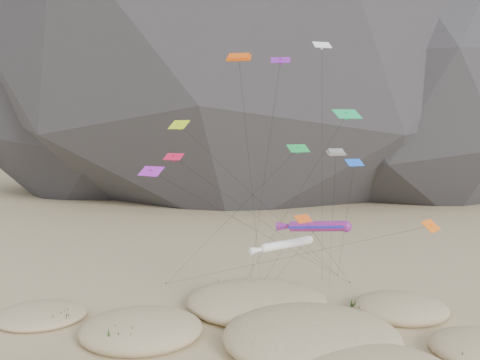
# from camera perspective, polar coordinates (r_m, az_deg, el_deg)

# --- Properties ---
(dunes) EXTENTS (53.53, 37.66, 3.89)m
(dunes) POSITION_cam_1_polar(r_m,az_deg,el_deg) (45.85, 1.87, -19.43)
(dunes) COLOR #CCB789
(dunes) RESTS_ON ground
(dune_grass) EXTENTS (42.16, 26.71, 1.47)m
(dune_grass) POSITION_cam_1_polar(r_m,az_deg,el_deg) (45.81, 2.53, -19.32)
(dune_grass) COLOR black
(dune_grass) RESTS_ON ground
(kite_stakes) EXTENTS (24.66, 7.03, 0.30)m
(kite_stakes) POSITION_cam_1_polar(r_m,az_deg,el_deg) (64.20, 3.70, -12.29)
(kite_stakes) COLOR #3F2D1E
(kite_stakes) RESTS_ON ground
(rainbow_tube_kite) EXTENTS (7.06, 17.59, 11.79)m
(rainbow_tube_kite) POSITION_cam_1_polar(r_m,az_deg,el_deg) (47.33, 9.12, -5.60)
(rainbow_tube_kite) COLOR #F01939
(rainbow_tube_kite) RESTS_ON ground
(white_tube_kite) EXTENTS (7.02, 12.21, 9.22)m
(white_tube_kite) POSITION_cam_1_polar(r_m,az_deg,el_deg) (49.63, 5.33, -7.86)
(white_tube_kite) COLOR white
(white_tube_kite) RESTS_ON ground
(orange_parafoil) EXTENTS (4.86, 14.98, 28.21)m
(orange_parafoil) POSITION_cam_1_polar(r_m,az_deg,el_deg) (48.63, -0.09, 14.23)
(orange_parafoil) COLOR #D74B0B
(orange_parafoil) RESTS_ON ground
(multi_parafoil) EXTENTS (3.49, 12.55, 18.57)m
(multi_parafoil) POSITION_cam_1_polar(r_m,az_deg,el_deg) (49.42, 11.63, 3.01)
(multi_parafoil) COLOR red
(multi_parafoil) RESTS_ON ground
(delta_kites) EXTENTS (29.70, 22.18, 29.95)m
(delta_kites) POSITION_cam_1_polar(r_m,az_deg,el_deg) (48.20, 5.53, 3.76)
(delta_kites) COLOR red
(delta_kites) RESTS_ON ground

